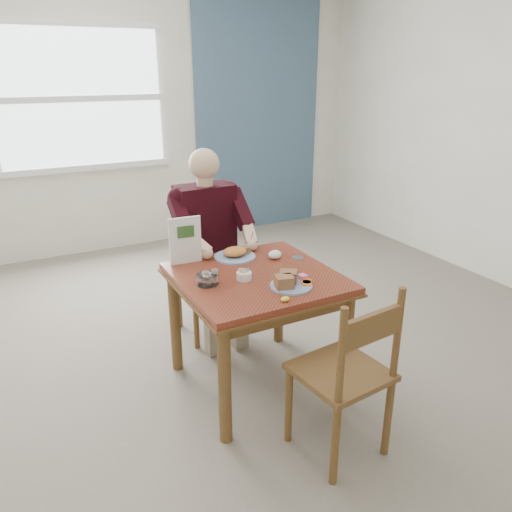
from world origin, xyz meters
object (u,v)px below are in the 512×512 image
table (256,292)px  chair_near (347,374)px  chair_far (206,271)px  far_plate (235,254)px  diner (209,232)px  near_plate (289,282)px

table → chair_near: (0.11, -0.75, -0.16)m
chair_far → far_plate: chair_far is taller
table → diner: bearing=90.0°
chair_near → far_plate: bearing=95.2°
chair_far → chair_near: size_ratio=1.00×
chair_far → chair_near: bearing=-86.0°
chair_far → far_plate: size_ratio=3.51×
diner → chair_near: bearing=-85.7°
table → near_plate: 0.29m
table → chair_near: chair_near is taller
table → near_plate: (0.08, -0.24, 0.14)m
chair_near → diner: size_ratio=0.69×
table → diner: size_ratio=0.66×
chair_near → near_plate: 0.60m
chair_far → diner: (0.00, -0.09, 0.33)m
chair_far → near_plate: bearing=-85.4°
diner → far_plate: size_ratio=5.12×
table → far_plate: bearing=87.8°
table → far_plate: 0.34m
chair_far → far_plate: (0.01, -0.49, 0.30)m
chair_near → diner: bearing=94.3°
chair_near → near_plate: size_ratio=3.07×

